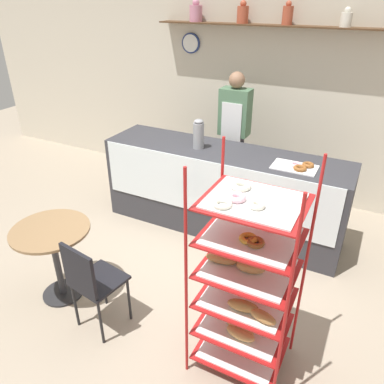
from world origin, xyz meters
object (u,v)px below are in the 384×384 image
at_px(person_worker, 234,136).
at_px(cafe_table, 54,246).
at_px(pastry_rack, 247,284).
at_px(coffee_carafe, 199,134).
at_px(donut_tray_counter, 298,167).
at_px(cafe_chair, 90,279).

height_order(person_worker, cafe_table, person_worker).
xyz_separation_m(pastry_rack, person_worker, (-1.04, 2.33, 0.20)).
distance_m(coffee_carafe, donut_tray_counter, 1.16).
height_order(cafe_table, cafe_chair, cafe_chair).
height_order(person_worker, cafe_chair, person_worker).
distance_m(cafe_chair, coffee_carafe, 2.03).
height_order(cafe_chair, donut_tray_counter, donut_tray_counter).
bearing_deg(person_worker, donut_tray_counter, -36.00).
relative_size(cafe_table, donut_tray_counter, 1.68).
relative_size(person_worker, cafe_chair, 1.99).
bearing_deg(cafe_table, cafe_chair, -17.05).
bearing_deg(coffee_carafe, donut_tray_counter, -1.88).
relative_size(pastry_rack, cafe_chair, 1.94).
relative_size(cafe_table, coffee_carafe, 2.22).
bearing_deg(person_worker, cafe_chair, -94.19).
bearing_deg(donut_tray_counter, cafe_table, -135.66).
xyz_separation_m(person_worker, donut_tray_counter, (0.98, -0.71, 0.06)).
bearing_deg(cafe_chair, person_worker, -85.14).
xyz_separation_m(cafe_table, coffee_carafe, (0.60, 1.75, 0.62)).
bearing_deg(cafe_chair, cafe_table, -7.99).
relative_size(person_worker, coffee_carafe, 5.22).
bearing_deg(pastry_rack, cafe_chair, -167.51).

